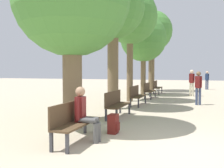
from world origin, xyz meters
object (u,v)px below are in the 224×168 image
bench_row_1 (116,102)px  tree_row_4 (152,32)px  bench_row_0 (74,119)px  bench_row_2 (137,94)px  tree_row_3 (143,39)px  person_seated (85,112)px  tree_row_2 (130,18)px  bench_row_3 (149,89)px  pedestrian_mid (207,79)px  pedestrian_far (198,86)px  backpack (113,124)px  tree_row_1 (113,9)px  bench_row_4 (157,86)px  pedestrian_near (192,81)px

bench_row_1 → tree_row_4: tree_row_4 is taller
bench_row_0 → bench_row_2: bearing=90.0°
tree_row_3 → person_seated: tree_row_3 is taller
tree_row_2 → bench_row_1: bearing=-81.5°
bench_row_0 → person_seated: size_ratio=1.34×
bench_row_3 → pedestrian_mid: 9.21m
bench_row_0 → bench_row_2: 6.44m
bench_row_0 → pedestrian_far: (2.78, 7.47, 0.39)m
bench_row_1 → backpack: 2.29m
bench_row_1 → tree_row_3: tree_row_3 is taller
pedestrian_mid → backpack: bearing=-99.9°
bench_row_3 → tree_row_4: tree_row_4 is taller
bench_row_0 → tree_row_4: size_ratio=0.27×
bench_row_1 → tree_row_1: size_ratio=0.30×
bench_row_4 → pedestrian_far: bearing=-62.8°
bench_row_0 → bench_row_2: (0.00, 6.44, 0.00)m
bench_row_0 → tree_row_3: (-0.70, 11.46, 3.24)m
pedestrian_mid → pedestrian_far: bearing=-94.4°
bench_row_2 → backpack: bearing=-83.4°
bench_row_4 → pedestrian_near: size_ratio=1.00×
bench_row_1 → tree_row_4: (-0.70, 11.53, 4.17)m
tree_row_1 → bench_row_4: bearing=85.0°
tree_row_3 → bench_row_3: bearing=-68.9°
pedestrian_near → tree_row_4: bearing=135.3°
tree_row_2 → backpack: bearing=-79.0°
tree_row_4 → pedestrian_mid: (4.29, 3.38, -3.78)m
tree_row_3 → bench_row_2: bearing=-82.1°
bench_row_4 → tree_row_2: 6.41m
bench_row_2 → tree_row_4: size_ratio=0.27×
bench_row_3 → tree_row_3: tree_row_3 is taller
bench_row_3 → tree_row_1: 5.99m
tree_row_4 → pedestrian_mid: size_ratio=3.97×
bench_row_0 → bench_row_4: bearing=90.0°
tree_row_1 → bench_row_0: bearing=-82.0°
bench_row_1 → pedestrian_far: pedestrian_far is taller
pedestrian_near → pedestrian_mid: 6.56m
bench_row_0 → backpack: 1.24m
bench_row_2 → tree_row_3: (-0.70, 5.02, 3.24)m
person_seated → pedestrian_near: 11.76m
bench_row_1 → pedestrian_mid: size_ratio=1.05×
tree_row_1 → pedestrian_far: bearing=35.5°
bench_row_0 → bench_row_1: size_ratio=1.00×
bench_row_2 → person_seated: person_seated is taller
tree_row_4 → pedestrian_far: (3.47, -7.28, -3.78)m
backpack → pedestrian_near: bearing=80.4°
bench_row_3 → tree_row_2: bearing=-111.1°
bench_row_3 → person_seated: person_seated is taller
tree_row_1 → person_seated: tree_row_1 is taller
bench_row_2 → person_seated: 6.32m
bench_row_3 → backpack: (0.62, -8.62, -0.28)m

